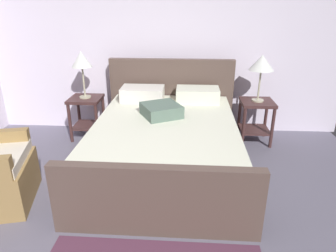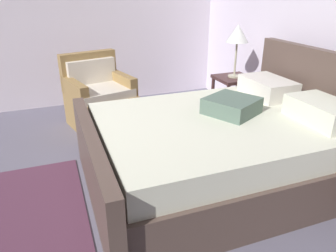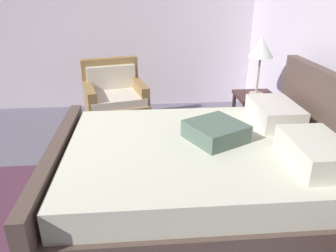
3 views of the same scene
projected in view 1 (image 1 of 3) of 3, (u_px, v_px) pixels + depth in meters
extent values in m
cube|color=silver|center=(165.00, 35.00, 4.35)|extent=(5.21, 0.12, 2.83)
cube|color=brown|center=(166.00, 154.00, 3.56)|extent=(1.65, 2.09, 0.40)
cube|color=brown|center=(171.00, 98.00, 4.43)|extent=(1.75, 0.12, 1.12)
cube|color=brown|center=(156.00, 201.00, 2.51)|extent=(1.75, 0.12, 0.65)
cube|color=silver|center=(166.00, 130.00, 3.45)|extent=(1.57, 2.02, 0.22)
cube|color=silver|center=(143.00, 94.00, 4.09)|extent=(0.56, 0.37, 0.18)
cube|color=silver|center=(198.00, 95.00, 4.04)|extent=(0.56, 0.37, 0.18)
cube|color=#556C5F|center=(161.00, 110.00, 3.53)|extent=(0.54, 0.54, 0.14)
cube|color=#412726|center=(257.00, 102.00, 4.16)|extent=(0.44, 0.44, 0.04)
cube|color=#412726|center=(254.00, 129.00, 4.31)|extent=(0.40, 0.40, 0.02)
cylinder|color=#412726|center=(244.00, 128.00, 4.11)|extent=(0.04, 0.04, 0.56)
cylinder|color=#412726|center=(272.00, 128.00, 4.09)|extent=(0.04, 0.04, 0.56)
cylinder|color=#412726|center=(239.00, 118.00, 4.46)|extent=(0.04, 0.04, 0.56)
cylinder|color=#412726|center=(266.00, 118.00, 4.44)|extent=(0.04, 0.04, 0.56)
cylinder|color=#B7B293|center=(258.00, 100.00, 4.15)|extent=(0.16, 0.16, 0.02)
cylinder|color=#B7B293|center=(259.00, 85.00, 4.07)|extent=(0.02, 0.02, 0.40)
cone|color=silver|center=(262.00, 63.00, 3.96)|extent=(0.32, 0.32, 0.20)
cube|color=#412726|center=(85.00, 99.00, 4.31)|extent=(0.44, 0.44, 0.04)
cube|color=#412726|center=(88.00, 125.00, 4.46)|extent=(0.40, 0.40, 0.02)
cylinder|color=#412726|center=(70.00, 123.00, 4.26)|extent=(0.04, 0.04, 0.56)
cylinder|color=#412726|center=(97.00, 124.00, 4.24)|extent=(0.04, 0.04, 0.56)
cylinder|color=#412726|center=(79.00, 114.00, 4.61)|extent=(0.04, 0.04, 0.56)
cylinder|color=#412726|center=(104.00, 115.00, 4.59)|extent=(0.04, 0.04, 0.56)
cylinder|color=#B7B293|center=(85.00, 97.00, 4.30)|extent=(0.16, 0.16, 0.02)
cylinder|color=#B7B293|center=(84.00, 82.00, 4.22)|extent=(0.02, 0.02, 0.41)
cone|color=silver|center=(81.00, 59.00, 4.10)|extent=(0.27, 0.27, 0.21)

